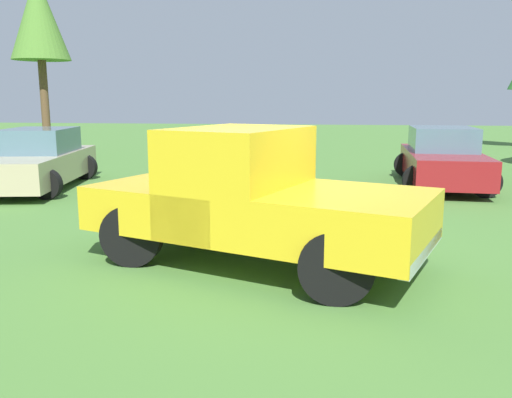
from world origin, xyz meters
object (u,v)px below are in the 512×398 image
(pickup_truck, at_px, (248,194))
(tree_far_center, at_px, (39,19))
(sedan_far, at_px, (38,161))
(sedan_near, at_px, (442,159))

(pickup_truck, relative_size, tree_far_center, 0.74)
(tree_far_center, bearing_deg, sedan_far, -62.99)
(sedan_near, bearing_deg, tree_far_center, -105.45)
(sedan_near, xyz_separation_m, sedan_far, (-10.10, -1.67, -0.01))
(pickup_truck, bearing_deg, tree_far_center, 149.10)
(sedan_far, xyz_separation_m, tree_far_center, (-3.13, 6.15, 4.33))
(pickup_truck, height_order, sedan_near, pickup_truck)
(sedan_far, bearing_deg, tree_far_center, -162.89)
(sedan_near, height_order, sedan_far, sedan_near)
(sedan_near, bearing_deg, pickup_truck, -25.81)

